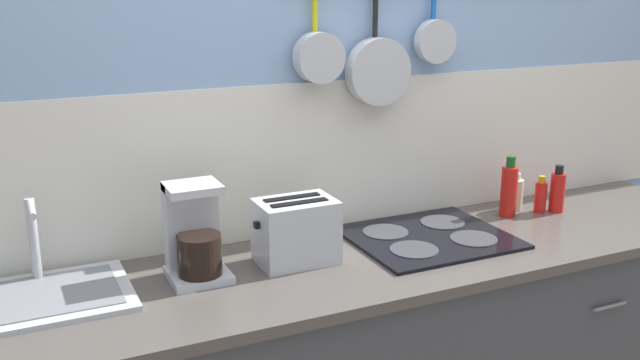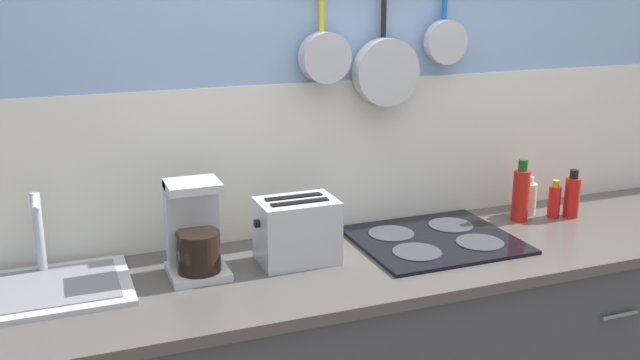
{
  "view_description": "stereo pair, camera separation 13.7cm",
  "coord_description": "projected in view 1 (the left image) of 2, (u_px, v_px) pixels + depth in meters",
  "views": [
    {
      "loc": [
        -1.12,
        -1.84,
        1.78
      ],
      "look_at": [
        -0.27,
        0.0,
        1.2
      ],
      "focal_mm": 40.0,
      "sensor_mm": 36.0,
      "label": 1
    },
    {
      "loc": [
        -1.0,
        -1.89,
        1.78
      ],
      "look_at": [
        -0.27,
        0.0,
        1.2
      ],
      "focal_mm": 40.0,
      "sensor_mm": 36.0,
      "label": 2
    }
  ],
  "objects": [
    {
      "name": "toaster",
      "position": [
        296.0,
        231.0,
        2.2
      ],
      "size": [
        0.26,
        0.17,
        0.2
      ],
      "color": "#B7BABF",
      "rests_on": "countertop"
    },
    {
      "name": "bottle_cooking_wine",
      "position": [
        509.0,
        190.0,
        2.62
      ],
      "size": [
        0.06,
        0.06,
        0.23
      ],
      "color": "red",
      "rests_on": "countertop"
    },
    {
      "name": "cooktop",
      "position": [
        429.0,
        237.0,
        2.41
      ],
      "size": [
        0.52,
        0.46,
        0.01
      ],
      "color": "black",
      "rests_on": "countertop"
    },
    {
      "name": "bottle_dish_soap",
      "position": [
        540.0,
        196.0,
        2.67
      ],
      "size": [
        0.04,
        0.04,
        0.14
      ],
      "color": "red",
      "rests_on": "countertop"
    },
    {
      "name": "countertop",
      "position": [
        394.0,
        258.0,
        2.3
      ],
      "size": [
        2.67,
        0.61,
        0.03
      ],
      "color": "#4C4742",
      "rests_on": "cabinet_base"
    },
    {
      "name": "wall_back",
      "position": [
        347.0,
        125.0,
        2.49
      ],
      "size": [
        7.2,
        0.15,
        2.6
      ],
      "color": "#84A3CC",
      "rests_on": "ground_plane"
    },
    {
      "name": "bottle_olive_oil",
      "position": [
        515.0,
        193.0,
        2.71
      ],
      "size": [
        0.06,
        0.06,
        0.14
      ],
      "color": "#BFB799",
      "rests_on": "countertop"
    },
    {
      "name": "sink_basin",
      "position": [
        42.0,
        293.0,
        1.96
      ],
      "size": [
        0.47,
        0.36,
        0.26
      ],
      "color": "#B7BABF",
      "rests_on": "countertop"
    },
    {
      "name": "coffee_maker",
      "position": [
        195.0,
        239.0,
        2.08
      ],
      "size": [
        0.17,
        0.17,
        0.29
      ],
      "color": "#B7BABF",
      "rests_on": "countertop"
    },
    {
      "name": "bottle_vinegar",
      "position": [
        557.0,
        191.0,
        2.68
      ],
      "size": [
        0.06,
        0.06,
        0.18
      ],
      "color": "red",
      "rests_on": "countertop"
    }
  ]
}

